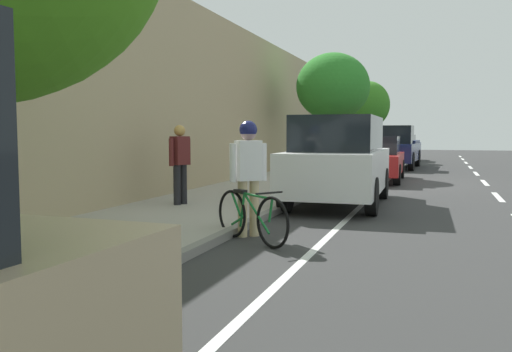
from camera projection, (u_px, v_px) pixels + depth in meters
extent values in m
plane|color=#333333|center=(388.00, 182.00, 18.12)|extent=(73.01, 73.01, 0.00)
cube|color=#A49F94|center=(296.00, 178.00, 19.11)|extent=(3.08, 45.63, 0.13)
cube|color=gray|center=(342.00, 179.00, 18.60)|extent=(0.16, 45.63, 0.13)
cube|color=white|center=(460.00, 156.00, 37.72)|extent=(0.14, 2.20, 0.01)
cube|color=white|center=(463.00, 159.00, 33.74)|extent=(0.14, 2.20, 0.01)
cube|color=white|center=(466.00, 163.00, 29.77)|extent=(0.14, 2.20, 0.01)
cube|color=white|center=(470.00, 167.00, 25.80)|extent=(0.14, 2.20, 0.01)
cube|color=white|center=(476.00, 174.00, 21.82)|extent=(0.14, 2.20, 0.01)
cube|color=white|center=(485.00, 183.00, 17.85)|extent=(0.14, 2.20, 0.01)
cube|color=white|center=(498.00, 197.00, 13.88)|extent=(0.14, 2.20, 0.01)
cube|color=white|center=(386.00, 182.00, 18.14)|extent=(0.12, 45.63, 0.01)
cube|color=tan|center=(248.00, 107.00, 19.48)|extent=(0.50, 45.63, 5.09)
cube|color=slate|center=(400.00, 151.00, 31.74)|extent=(1.91, 4.46, 0.64)
cube|color=black|center=(400.00, 140.00, 31.69)|extent=(1.62, 2.15, 0.60)
cylinder|color=black|center=(383.00, 156.00, 30.77)|extent=(0.24, 0.67, 0.66)
cylinder|color=black|center=(413.00, 156.00, 30.21)|extent=(0.24, 0.67, 0.66)
cylinder|color=black|center=(389.00, 154.00, 33.32)|extent=(0.24, 0.67, 0.66)
cylinder|color=black|center=(416.00, 155.00, 32.76)|extent=(0.24, 0.67, 0.66)
cube|color=navy|center=(395.00, 152.00, 25.29)|extent=(2.19, 5.38, 0.80)
cube|color=black|center=(392.00, 135.00, 24.36)|extent=(1.79, 1.57, 0.80)
cube|color=navy|center=(398.00, 141.00, 26.36)|extent=(1.97, 2.73, 0.12)
cylinder|color=black|center=(369.00, 161.00, 24.11)|extent=(0.25, 0.81, 0.80)
cylinder|color=black|center=(411.00, 161.00, 23.47)|extent=(0.25, 0.81, 0.80)
cylinder|color=black|center=(380.00, 158.00, 27.17)|extent=(0.25, 0.81, 0.80)
cylinder|color=black|center=(418.00, 158.00, 26.53)|extent=(0.25, 0.81, 0.80)
cube|color=maroon|center=(375.00, 163.00, 18.52)|extent=(1.84, 4.43, 0.64)
cube|color=black|center=(375.00, 145.00, 18.47)|extent=(1.59, 2.13, 0.60)
cylinder|color=black|center=(345.00, 173.00, 17.48)|extent=(0.23, 0.66, 0.66)
cylinder|color=black|center=(397.00, 175.00, 17.00)|extent=(0.23, 0.66, 0.66)
cylinder|color=black|center=(355.00, 168.00, 20.08)|extent=(0.23, 0.66, 0.66)
cylinder|color=black|center=(401.00, 169.00, 19.60)|extent=(0.23, 0.66, 0.66)
cube|color=white|center=(339.00, 170.00, 12.34)|extent=(1.99, 4.74, 0.90)
cube|color=black|center=(339.00, 134.00, 12.27)|extent=(1.73, 3.13, 0.76)
cylinder|color=black|center=(285.00, 194.00, 11.24)|extent=(0.23, 0.76, 0.76)
cylinder|color=black|center=(372.00, 196.00, 10.73)|extent=(0.23, 0.76, 0.76)
cylinder|color=black|center=(313.00, 182.00, 14.02)|extent=(0.23, 0.76, 0.76)
cylinder|color=black|center=(383.00, 183.00, 13.50)|extent=(0.23, 0.76, 0.76)
torus|color=black|center=(272.00, 223.00, 7.66)|extent=(0.62, 0.47, 0.74)
torus|color=black|center=(232.00, 214.00, 8.50)|extent=(0.62, 0.47, 0.74)
cylinder|color=#197233|center=(256.00, 213.00, 7.97)|extent=(0.54, 0.41, 0.55)
cylinder|color=#197233|center=(242.00, 211.00, 8.27)|extent=(0.13, 0.11, 0.51)
cylinder|color=#197233|center=(254.00, 195.00, 7.99)|extent=(0.61, 0.46, 0.05)
cylinder|color=#197233|center=(238.00, 220.00, 8.37)|extent=(0.31, 0.24, 0.20)
cylinder|color=#197233|center=(236.00, 204.00, 8.40)|extent=(0.23, 0.18, 0.35)
cylinder|color=#197233|center=(271.00, 210.00, 7.68)|extent=(0.11, 0.10, 0.36)
cube|color=black|center=(240.00, 191.00, 8.29)|extent=(0.25, 0.22, 0.05)
cylinder|color=black|center=(269.00, 193.00, 7.69)|extent=(0.29, 0.39, 0.03)
cylinder|color=#C6B284|center=(242.00, 209.00, 8.53)|extent=(0.15, 0.15, 0.88)
cylinder|color=#C6B284|center=(254.00, 208.00, 8.61)|extent=(0.15, 0.15, 0.88)
cube|color=white|center=(248.00, 161.00, 8.51)|extent=(0.44, 0.43, 0.63)
cylinder|color=white|center=(233.00, 163.00, 8.40)|extent=(0.10, 0.10, 0.59)
cylinder|color=white|center=(263.00, 162.00, 8.61)|extent=(0.10, 0.10, 0.59)
sphere|color=gray|center=(248.00, 132.00, 8.47)|extent=(0.25, 0.25, 0.25)
sphere|color=navy|center=(248.00, 130.00, 8.47)|extent=(0.28, 0.28, 0.28)
cube|color=black|center=(243.00, 159.00, 8.69)|extent=(0.34, 0.33, 0.44)
cylinder|color=brown|center=(367.00, 138.00, 31.30)|extent=(0.39, 0.39, 2.40)
ellipsoid|color=#357B20|center=(367.00, 105.00, 31.16)|extent=(2.52, 2.52, 2.68)
cylinder|color=brown|center=(332.00, 139.00, 21.03)|extent=(0.35, 0.35, 2.49)
ellipsoid|color=#2C7D28|center=(333.00, 87.00, 20.87)|extent=(2.80, 2.80, 2.56)
cylinder|color=black|center=(183.00, 184.00, 11.54)|extent=(0.15, 0.15, 0.84)
cylinder|color=black|center=(177.00, 185.00, 11.38)|extent=(0.15, 0.15, 0.84)
cube|color=#591E1E|center=(180.00, 150.00, 11.40)|extent=(0.32, 0.43, 0.59)
cylinder|color=#591E1E|center=(188.00, 152.00, 11.62)|extent=(0.10, 0.10, 0.56)
cylinder|color=#591E1E|center=(171.00, 152.00, 11.19)|extent=(0.10, 0.10, 0.56)
sphere|color=tan|center=(180.00, 131.00, 11.37)|extent=(0.23, 0.23, 0.23)
cylinder|color=red|center=(359.00, 157.00, 25.61)|extent=(0.22, 0.22, 0.70)
sphere|color=red|center=(359.00, 149.00, 25.58)|extent=(0.20, 0.20, 0.20)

